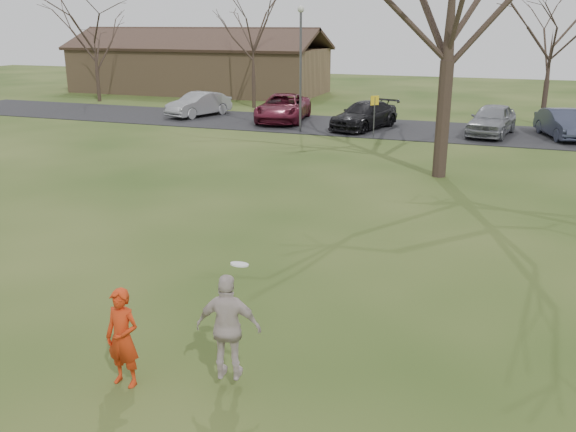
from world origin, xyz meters
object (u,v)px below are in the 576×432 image
at_px(car_2, 283,108).
at_px(building, 199,68).
at_px(catching_play, 229,327).
at_px(car_1, 199,104).
at_px(car_3, 364,115).
at_px(player_defender, 123,338).
at_px(lamp_post, 301,54).
at_px(car_4, 492,120).
at_px(car_5, 563,124).

bearing_deg(car_2, building, 124.42).
relative_size(car_2, catching_play, 2.85).
distance_m(car_1, car_3, 10.56).
bearing_deg(car_1, player_defender, -46.29).
distance_m(car_2, car_3, 5.08).
height_order(player_defender, lamp_post, lamp_post).
xyz_separation_m(car_2, catching_play, (8.59, -25.63, 0.24)).
bearing_deg(player_defender, car_2, 108.75).
distance_m(car_4, car_5, 3.34).
height_order(player_defender, car_4, player_defender).
height_order(car_3, car_4, car_4).
relative_size(player_defender, building, 0.08).
bearing_deg(building, car_4, -29.66).
distance_m(player_defender, car_3, 25.19).
xyz_separation_m(player_defender, lamp_post, (-4.97, 23.20, 3.16)).
height_order(car_2, car_3, car_2).
bearing_deg(car_2, car_3, -20.24).
bearing_deg(car_5, player_defender, -124.19).
relative_size(car_4, car_5, 1.08).
bearing_deg(car_4, car_1, -173.38).
height_order(car_1, car_2, car_2).
relative_size(player_defender, car_3, 0.33).
bearing_deg(car_1, car_2, 16.57).
bearing_deg(player_defender, car_4, 83.74).
xyz_separation_m(player_defender, car_3, (-2.00, 25.11, -0.06)).
bearing_deg(car_1, car_4, 15.20).
xyz_separation_m(car_4, building, (-23.44, 13.35, 1.12)).
height_order(car_1, car_4, car_4).
relative_size(car_3, catching_play, 2.51).
bearing_deg(car_5, car_1, 161.19).
xyz_separation_m(player_defender, car_5, (7.79, 25.73, -0.07)).
distance_m(player_defender, car_1, 29.07).
bearing_deg(car_4, catching_play, -86.92).
distance_m(player_defender, car_4, 25.74).
bearing_deg(car_4, building, 160.00).
distance_m(player_defender, lamp_post, 23.94).
height_order(catching_play, lamp_post, lamp_post).
distance_m(car_2, lamp_post, 4.73).
bearing_deg(player_defender, catching_play, 19.67).
distance_m(car_2, building, 17.43).
height_order(catching_play, building, building).
relative_size(car_1, lamp_post, 0.69).
height_order(car_3, building, building).
height_order(car_3, lamp_post, lamp_post).
xyz_separation_m(car_3, lamp_post, (-2.97, -1.91, 3.22)).
bearing_deg(car_1, building, 135.70).
bearing_deg(building, catching_play, -61.72).
bearing_deg(lamp_post, car_5, 11.23).
bearing_deg(catching_play, lamp_post, 106.12).
bearing_deg(car_5, car_2, 161.27).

